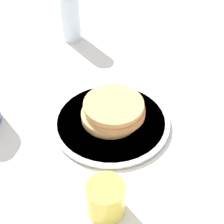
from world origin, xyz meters
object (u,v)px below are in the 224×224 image
at_px(plate, 112,121).
at_px(water_bottle_near, 70,14).
at_px(pancake_stack, 112,112).
at_px(juice_glass, 105,199).

relative_size(plate, water_bottle_near, 1.55).
height_order(pancake_stack, juice_glass, juice_glass).
distance_m(plate, water_bottle_near, 0.43).
relative_size(plate, pancake_stack, 1.83).
xyz_separation_m(plate, juice_glass, (0.03, 0.25, 0.03)).
relative_size(juice_glass, water_bottle_near, 0.41).
xyz_separation_m(pancake_stack, juice_glass, (0.04, 0.25, -0.00)).
height_order(juice_glass, water_bottle_near, water_bottle_near).
xyz_separation_m(pancake_stack, water_bottle_near, (0.10, -0.41, 0.05)).
bearing_deg(pancake_stack, juice_glass, 81.87).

